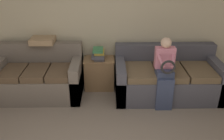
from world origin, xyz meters
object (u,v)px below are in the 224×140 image
book_stack (99,54)px  couch_side (40,78)px  side_shelf (99,73)px  child_left_seated (165,71)px  throw_pillow (43,40)px  couch_main (167,78)px

book_stack → couch_side: bearing=-168.2°
side_shelf → couch_side: bearing=-168.2°
child_left_seated → throw_pillow: bearing=160.8°
book_stack → throw_pillow: size_ratio=0.79×
side_shelf → book_stack: (-0.00, -0.00, 0.39)m
couch_side → throw_pillow: bearing=77.4°
couch_side → side_shelf: size_ratio=2.55×
couch_main → couch_side: 2.32m
couch_side → side_shelf: (1.08, 0.23, -0.02)m
child_left_seated → side_shelf: bearing=148.9°
couch_main → throw_pillow: 2.36m
couch_side → book_stack: (1.07, 0.22, 0.37)m
couch_side → throw_pillow: size_ratio=3.62×
throw_pillow → child_left_seated: bearing=-19.2°
couch_main → book_stack: (-1.24, 0.25, 0.38)m
throw_pillow → book_stack: bearing=-4.3°
couch_main → book_stack: size_ratio=5.58×
couch_side → side_shelf: couch_side is taller
couch_side → couch_main: bearing=-0.6°
side_shelf → throw_pillow: throw_pillow is taller
child_left_seated → book_stack: bearing=149.1°
child_left_seated → throw_pillow: 2.24m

